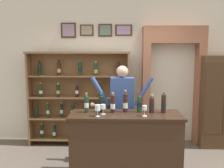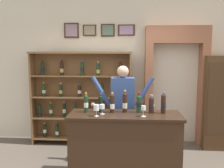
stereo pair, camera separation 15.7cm
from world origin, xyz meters
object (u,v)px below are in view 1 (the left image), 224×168
(side_cabinet, at_px, (219,101))
(tasting_bottle_vin_santo, at_px, (87,103))
(tasting_bottle_chianti, at_px, (113,103))
(wine_glass_left, at_px, (103,107))
(tasting_bottle_grappa, at_px, (139,103))
(tasting_bottle_brunello, at_px, (126,102))
(tasting_bottle_riserva, at_px, (152,104))
(tasting_counter, at_px, (126,147))
(tasting_bottle_super_tuscan, at_px, (101,104))
(tasting_bottle_rosso, at_px, (164,103))
(shopkeeper, at_px, (122,104))
(wine_shelf, at_px, (79,96))
(wine_glass_spare, at_px, (98,108))
(wine_glass_right, at_px, (145,108))

(side_cabinet, bearing_deg, tasting_bottle_vin_santo, -152.02)
(tasting_bottle_chianti, height_order, wine_glass_left, tasting_bottle_chianti)
(tasting_bottle_grappa, xyz_separation_m, wine_glass_left, (-0.54, -0.15, -0.04))
(tasting_bottle_vin_santo, height_order, tasting_bottle_brunello, tasting_bottle_brunello)
(side_cabinet, bearing_deg, tasting_bottle_riserva, -139.49)
(tasting_counter, height_order, tasting_bottle_grappa, tasting_bottle_grappa)
(tasting_bottle_super_tuscan, relative_size, tasting_bottle_brunello, 0.86)
(side_cabinet, relative_size, tasting_counter, 1.13)
(tasting_bottle_rosso, bearing_deg, tasting_bottle_chianti, 179.86)
(tasting_bottle_brunello, height_order, tasting_bottle_grappa, tasting_bottle_brunello)
(side_cabinet, relative_size, wine_glass_left, 12.68)
(shopkeeper, bearing_deg, wine_shelf, 135.97)
(shopkeeper, xyz_separation_m, tasting_bottle_vin_santo, (-0.54, -0.51, 0.11))
(tasting_counter, distance_m, tasting_bottle_riserva, 0.75)
(side_cabinet, distance_m, shopkeeper, 2.15)
(tasting_counter, distance_m, shopkeeper, 0.79)
(shopkeeper, relative_size, tasting_bottle_grappa, 5.68)
(tasting_bottle_riserva, xyz_separation_m, wine_glass_left, (-0.73, -0.13, -0.02))
(tasting_bottle_chianti, xyz_separation_m, wine_glass_left, (-0.14, -0.12, -0.04))
(shopkeeper, xyz_separation_m, wine_glass_spare, (-0.36, -0.74, 0.09))
(tasting_bottle_riserva, distance_m, wine_glass_spare, 0.83)
(tasting_bottle_rosso, distance_m, wine_glass_right, 0.37)
(tasting_counter, relative_size, wine_glass_spare, 9.82)
(wine_shelf, xyz_separation_m, wine_glass_right, (1.20, -1.56, 0.11))
(tasting_bottle_super_tuscan, height_order, tasting_bottle_rosso, tasting_bottle_rosso)
(tasting_bottle_super_tuscan, bearing_deg, tasting_bottle_riserva, -0.80)
(tasting_counter, bearing_deg, tasting_bottle_riserva, 12.17)
(tasting_bottle_chianti, xyz_separation_m, tasting_bottle_brunello, (0.19, 0.03, 0.01))
(tasting_counter, relative_size, wine_glass_left, 11.26)
(tasting_bottle_vin_santo, xyz_separation_m, tasting_bottle_chianti, (0.40, 0.02, 0.00))
(tasting_bottle_brunello, xyz_separation_m, tasting_bottle_grappa, (0.21, -0.00, -0.01))
(wine_glass_spare, xyz_separation_m, wine_glass_right, (0.67, 0.03, -0.01))
(shopkeeper, distance_m, wine_glass_right, 0.78)
(tasting_bottle_grappa, bearing_deg, wine_glass_right, -76.65)
(side_cabinet, bearing_deg, tasting_bottle_super_tuscan, -150.43)
(tasting_bottle_vin_santo, distance_m, wine_glass_spare, 0.29)
(wine_shelf, distance_m, side_cabinet, 2.87)
(wine_glass_left, distance_m, wine_glass_right, 0.60)
(tasting_bottle_chianti, bearing_deg, wine_glass_left, -139.31)
(tasting_counter, height_order, tasting_bottle_super_tuscan, tasting_bottle_super_tuscan)
(tasting_bottle_brunello, bearing_deg, wine_glass_left, -155.94)
(tasting_bottle_super_tuscan, xyz_separation_m, wine_glass_right, (0.63, -0.23, -0.02))
(tasting_bottle_grappa, bearing_deg, shopkeeper, 118.46)
(tasting_bottle_vin_santo, bearing_deg, tasting_bottle_rosso, 0.79)
(tasting_bottle_grappa, xyz_separation_m, wine_glass_right, (0.06, -0.24, -0.03))
(tasting_bottle_chianti, relative_size, tasting_bottle_riserva, 1.10)
(wine_shelf, height_order, wine_glass_right, wine_shelf)
(wine_glass_left, bearing_deg, tasting_bottle_chianti, 40.69)
(wine_shelf, height_order, tasting_bottle_grappa, wine_shelf)
(tasting_bottle_riserva, relative_size, wine_glass_right, 1.79)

